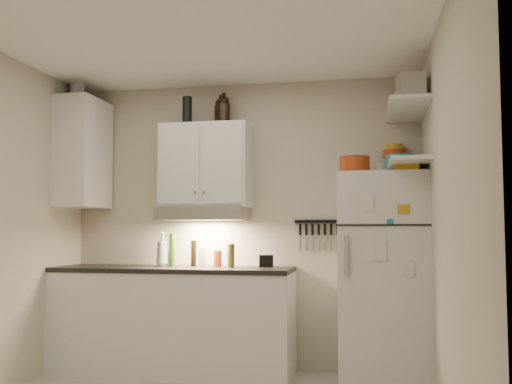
# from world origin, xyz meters

# --- Properties ---
(ceiling) EXTENTS (3.20, 3.00, 0.02)m
(ceiling) POSITION_xyz_m (0.00, 0.00, 2.61)
(ceiling) COLOR white
(ceiling) RESTS_ON ground
(back_wall) EXTENTS (3.20, 0.02, 2.60)m
(back_wall) POSITION_xyz_m (0.00, 1.51, 1.30)
(back_wall) COLOR beige
(back_wall) RESTS_ON ground
(right_wall) EXTENTS (0.02, 3.00, 2.60)m
(right_wall) POSITION_xyz_m (1.61, 0.00, 1.30)
(right_wall) COLOR beige
(right_wall) RESTS_ON ground
(base_cabinet) EXTENTS (2.10, 0.60, 0.88)m
(base_cabinet) POSITION_xyz_m (-0.55, 1.20, 0.44)
(base_cabinet) COLOR white
(base_cabinet) RESTS_ON floor
(countertop) EXTENTS (2.10, 0.62, 0.04)m
(countertop) POSITION_xyz_m (-0.55, 1.20, 0.90)
(countertop) COLOR black
(countertop) RESTS_ON base_cabinet
(upper_cabinet) EXTENTS (0.80, 0.33, 0.75)m
(upper_cabinet) POSITION_xyz_m (-0.30, 1.33, 1.83)
(upper_cabinet) COLOR white
(upper_cabinet) RESTS_ON back_wall
(side_cabinet) EXTENTS (0.33, 0.55, 1.00)m
(side_cabinet) POSITION_xyz_m (-1.44, 1.20, 1.95)
(side_cabinet) COLOR white
(side_cabinet) RESTS_ON left_wall
(range_hood) EXTENTS (0.76, 0.46, 0.12)m
(range_hood) POSITION_xyz_m (-0.30, 1.27, 1.39)
(range_hood) COLOR silver
(range_hood) RESTS_ON back_wall
(fridge) EXTENTS (0.70, 0.68, 1.70)m
(fridge) POSITION_xyz_m (1.25, 1.16, 0.85)
(fridge) COLOR silver
(fridge) RESTS_ON floor
(shelf_hi) EXTENTS (0.30, 0.95, 0.03)m
(shelf_hi) POSITION_xyz_m (1.45, 1.02, 2.20)
(shelf_hi) COLOR white
(shelf_hi) RESTS_ON right_wall
(shelf_lo) EXTENTS (0.30, 0.95, 0.03)m
(shelf_lo) POSITION_xyz_m (1.45, 1.02, 1.76)
(shelf_lo) COLOR white
(shelf_lo) RESTS_ON right_wall
(knife_strip) EXTENTS (0.42, 0.02, 0.03)m
(knife_strip) POSITION_xyz_m (0.70, 1.49, 1.32)
(knife_strip) COLOR black
(knife_strip) RESTS_ON back_wall
(dutch_oven) EXTENTS (0.31, 0.31, 0.14)m
(dutch_oven) POSITION_xyz_m (1.03, 1.11, 1.77)
(dutch_oven) COLOR #A23712
(dutch_oven) RESTS_ON fridge
(book_stack) EXTENTS (0.20, 0.24, 0.08)m
(book_stack) POSITION_xyz_m (1.44, 0.96, 1.74)
(book_stack) COLOR #C58B18
(book_stack) RESTS_ON fridge
(spice_jar) EXTENTS (0.07, 0.07, 0.09)m
(spice_jar) POSITION_xyz_m (1.23, 1.15, 1.74)
(spice_jar) COLOR silver
(spice_jar) RESTS_ON fridge
(stock_pot) EXTENTS (0.30, 0.30, 0.19)m
(stock_pot) POSITION_xyz_m (1.47, 1.34, 2.31)
(stock_pot) COLOR silver
(stock_pot) RESTS_ON shelf_hi
(tin_a) EXTENTS (0.25, 0.24, 0.20)m
(tin_a) POSITION_xyz_m (1.51, 0.94, 2.32)
(tin_a) COLOR #AAAAAD
(tin_a) RESTS_ON shelf_hi
(tin_b) EXTENTS (0.21, 0.21, 0.19)m
(tin_b) POSITION_xyz_m (1.46, 0.71, 2.31)
(tin_b) COLOR #AAAAAD
(tin_b) RESTS_ON shelf_hi
(bowl_teal) EXTENTS (0.25, 0.25, 0.10)m
(bowl_teal) POSITION_xyz_m (1.41, 1.37, 1.83)
(bowl_teal) COLOR teal
(bowl_teal) RESTS_ON shelf_lo
(bowl_orange) EXTENTS (0.20, 0.20, 0.06)m
(bowl_orange) POSITION_xyz_m (1.37, 1.45, 1.91)
(bowl_orange) COLOR red
(bowl_orange) RESTS_ON bowl_teal
(bowl_yellow) EXTENTS (0.16, 0.16, 0.05)m
(bowl_yellow) POSITION_xyz_m (1.37, 1.45, 1.96)
(bowl_yellow) COLOR #BC8F21
(bowl_yellow) RESTS_ON bowl_orange
(plates) EXTENTS (0.26, 0.26, 0.06)m
(plates) POSITION_xyz_m (1.40, 1.00, 1.80)
(plates) COLOR teal
(plates) RESTS_ON shelf_lo
(growler_a) EXTENTS (0.13, 0.13, 0.26)m
(growler_a) POSITION_xyz_m (-0.18, 1.41, 2.33)
(growler_a) COLOR black
(growler_a) RESTS_ON upper_cabinet
(growler_b) EXTENTS (0.14, 0.14, 0.27)m
(growler_b) POSITION_xyz_m (-0.14, 1.36, 2.33)
(growler_b) COLOR black
(growler_b) RESTS_ON upper_cabinet
(thermos_a) EXTENTS (0.09, 0.09, 0.20)m
(thermos_a) POSITION_xyz_m (-0.47, 1.32, 2.30)
(thermos_a) COLOR black
(thermos_a) RESTS_ON upper_cabinet
(thermos_b) EXTENTS (0.10, 0.10, 0.25)m
(thermos_b) POSITION_xyz_m (-0.46, 1.27, 2.32)
(thermos_b) COLOR black
(thermos_b) RESTS_ON upper_cabinet
(side_jar) EXTENTS (0.14, 0.14, 0.18)m
(side_jar) POSITION_xyz_m (-1.50, 1.19, 2.54)
(side_jar) COLOR silver
(side_jar) RESTS_ON side_cabinet
(soap_bottle) EXTENTS (0.14, 0.14, 0.34)m
(soap_bottle) POSITION_xyz_m (-0.67, 1.27, 1.09)
(soap_bottle) COLOR white
(soap_bottle) RESTS_ON countertop
(pepper_mill) EXTENTS (0.08, 0.08, 0.21)m
(pepper_mill) POSITION_xyz_m (-0.04, 1.22, 1.02)
(pepper_mill) COLOR brown
(pepper_mill) RESTS_ON countertop
(oil_bottle) EXTENTS (0.07, 0.07, 0.29)m
(oil_bottle) POSITION_xyz_m (-0.58, 1.27, 1.07)
(oil_bottle) COLOR #3A5615
(oil_bottle) RESTS_ON countertop
(vinegar_bottle) EXTENTS (0.06, 0.06, 0.23)m
(vinegar_bottle) POSITION_xyz_m (-0.40, 1.30, 1.04)
(vinegar_bottle) COLOR black
(vinegar_bottle) RESTS_ON countertop
(clear_bottle) EXTENTS (0.07, 0.07, 0.17)m
(clear_bottle) POSITION_xyz_m (-0.32, 1.30, 1.00)
(clear_bottle) COLOR silver
(clear_bottle) RESTS_ON countertop
(red_jar) EXTENTS (0.09, 0.09, 0.14)m
(red_jar) POSITION_xyz_m (-0.18, 1.30, 0.99)
(red_jar) COLOR #A23712
(red_jar) RESTS_ON countertop
(caddy) EXTENTS (0.14, 0.11, 0.11)m
(caddy) POSITION_xyz_m (0.25, 1.35, 0.97)
(caddy) COLOR black
(caddy) RESTS_ON countertop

